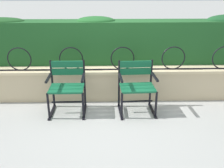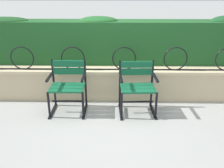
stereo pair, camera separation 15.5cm
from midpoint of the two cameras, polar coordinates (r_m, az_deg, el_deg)
name	(u,v)px [view 2 (the right image)]	position (r m, az deg, el deg)	size (l,w,h in m)	color
ground_plane	(112,117)	(4.07, 1.08, -7.60)	(60.00, 60.00, 0.00)	#9E9E99
stone_wall	(113,83)	(4.64, 1.11, 0.19)	(8.37, 0.41, 0.57)	#C6B289
iron_arch_fence	(100,60)	(4.42, -1.64, 5.47)	(7.81, 0.02, 0.42)	black
hedge_row	(115,41)	(4.84, 1.56, 9.81)	(8.20, 0.50, 0.90)	#1E5123
park_chair_left	(68,85)	(4.16, -8.94, -0.19)	(0.58, 0.52, 0.84)	#145B38
park_chair_right	(137,85)	(4.12, 6.82, -0.33)	(0.61, 0.55, 0.83)	#145B38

